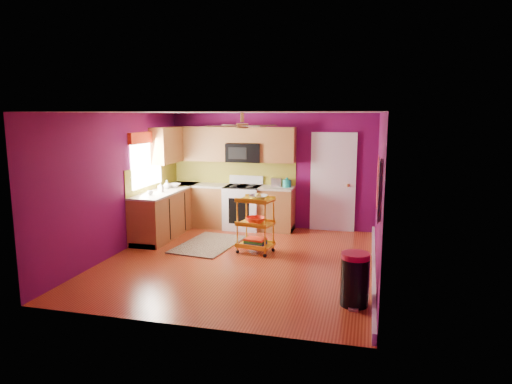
# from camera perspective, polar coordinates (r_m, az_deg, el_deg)

# --- Properties ---
(ground) EXTENTS (5.00, 5.00, 0.00)m
(ground) POSITION_cam_1_polar(r_m,az_deg,el_deg) (7.89, -2.04, -8.56)
(ground) COLOR maroon
(ground) RESTS_ON ground
(room_envelope) EXTENTS (4.54, 5.04, 2.52)m
(room_envelope) POSITION_cam_1_polar(r_m,az_deg,el_deg) (7.53, -1.92, 3.31)
(room_envelope) COLOR #610B48
(room_envelope) RESTS_ON ground
(lower_cabinets) EXTENTS (2.81, 2.31, 0.94)m
(lower_cabinets) POSITION_cam_1_polar(r_m,az_deg,el_deg) (9.86, -6.65, -2.29)
(lower_cabinets) COLOR brown
(lower_cabinets) RESTS_ON ground
(electric_range) EXTENTS (0.76, 0.66, 1.13)m
(electric_range) POSITION_cam_1_polar(r_m,az_deg,el_deg) (9.93, -1.63, -1.84)
(electric_range) COLOR white
(electric_range) RESTS_ON ground
(upper_cabinetry) EXTENTS (2.80, 2.30, 1.26)m
(upper_cabinetry) POSITION_cam_1_polar(r_m,az_deg,el_deg) (9.97, -5.52, 5.79)
(upper_cabinetry) COLOR brown
(upper_cabinetry) RESTS_ON ground
(left_window) EXTENTS (0.08, 1.35, 1.08)m
(left_window) POSITION_cam_1_polar(r_m,az_deg,el_deg) (9.33, -13.52, 4.92)
(left_window) COLOR white
(left_window) RESTS_ON ground
(panel_door) EXTENTS (0.95, 0.11, 2.15)m
(panel_door) POSITION_cam_1_polar(r_m,az_deg,el_deg) (9.80, 9.60, 1.08)
(panel_door) COLOR white
(panel_door) RESTS_ON ground
(right_wall_art) EXTENTS (0.04, 2.74, 1.04)m
(right_wall_art) POSITION_cam_1_polar(r_m,az_deg,el_deg) (6.93, 15.05, 0.85)
(right_wall_art) COLOR black
(right_wall_art) RESTS_ON ground
(ceiling_fan) EXTENTS (1.01, 1.01, 0.26)m
(ceiling_fan) POSITION_cam_1_polar(r_m,az_deg,el_deg) (7.69, -1.73, 8.35)
(ceiling_fan) COLOR #BF8C3F
(ceiling_fan) RESTS_ON ground
(shag_rug) EXTENTS (1.14, 1.67, 0.02)m
(shag_rug) POSITION_cam_1_polar(r_m,az_deg,el_deg) (8.83, -5.94, -6.51)
(shag_rug) COLOR black
(shag_rug) RESTS_ON ground
(rolling_cart) EXTENTS (0.68, 0.55, 1.10)m
(rolling_cart) POSITION_cam_1_polar(r_m,az_deg,el_deg) (8.17, -0.02, -3.79)
(rolling_cart) COLOR yellow
(rolling_cart) RESTS_ON ground
(trash_can) EXTENTS (0.38, 0.41, 0.71)m
(trash_can) POSITION_cam_1_polar(r_m,az_deg,el_deg) (6.17, 12.24, -10.62)
(trash_can) COLOR black
(trash_can) RESTS_ON ground
(teal_kettle) EXTENTS (0.18, 0.18, 0.21)m
(teal_kettle) POSITION_cam_1_polar(r_m,az_deg,el_deg) (9.70, 3.88, 1.10)
(teal_kettle) COLOR #149B8B
(teal_kettle) RESTS_ON lower_cabinets
(toaster) EXTENTS (0.22, 0.15, 0.18)m
(toaster) POSITION_cam_1_polar(r_m,az_deg,el_deg) (9.79, 2.60, 1.22)
(toaster) COLOR beige
(toaster) RESTS_ON lower_cabinets
(soap_bottle_a) EXTENTS (0.09, 0.09, 0.20)m
(soap_bottle_a) POSITION_cam_1_polar(r_m,az_deg,el_deg) (9.25, -11.84, 0.60)
(soap_bottle_a) COLOR #EA3F72
(soap_bottle_a) RESTS_ON lower_cabinets
(soap_bottle_b) EXTENTS (0.14, 0.14, 0.18)m
(soap_bottle_b) POSITION_cam_1_polar(r_m,az_deg,el_deg) (9.67, -11.08, 0.94)
(soap_bottle_b) COLOR white
(soap_bottle_b) RESTS_ON lower_cabinets
(counter_dish) EXTENTS (0.29, 0.29, 0.07)m
(counter_dish) POSITION_cam_1_polar(r_m,az_deg,el_deg) (9.86, -10.25, 0.82)
(counter_dish) COLOR white
(counter_dish) RESTS_ON lower_cabinets
(counter_cup) EXTENTS (0.11, 0.11, 0.09)m
(counter_cup) POSITION_cam_1_polar(r_m,az_deg,el_deg) (8.96, -13.09, -0.10)
(counter_cup) COLOR white
(counter_cup) RESTS_ON lower_cabinets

